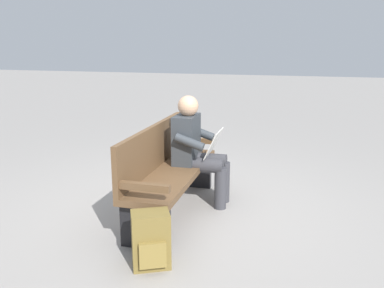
{
  "coord_description": "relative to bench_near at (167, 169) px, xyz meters",
  "views": [
    {
      "loc": [
        3.71,
        1.33,
        1.69
      ],
      "look_at": [
        -0.16,
        0.15,
        0.7
      ],
      "focal_mm": 37.78,
      "sensor_mm": 36.0,
      "label": 1
    }
  ],
  "objects": [
    {
      "name": "person_seated",
      "position": [
        -0.32,
        0.22,
        0.17
      ],
      "size": [
        0.58,
        0.58,
        1.18
      ],
      "rotation": [
        0.0,
        0.0,
        0.03
      ],
      "color": "#33383D",
      "rests_on": "ground"
    },
    {
      "name": "bench_near",
      "position": [
        0.0,
        0.0,
        0.0
      ],
      "size": [
        1.82,
        0.54,
        0.9
      ],
      "rotation": [
        0.0,
        0.0,
        0.03
      ],
      "color": "brown",
      "rests_on": "ground"
    },
    {
      "name": "backpack",
      "position": [
        1.06,
        0.26,
        -0.24
      ],
      "size": [
        0.33,
        0.35,
        0.45
      ],
      "rotation": [
        0.0,
        0.0,
        5.2
      ],
      "color": "brown",
      "rests_on": "ground"
    },
    {
      "name": "ground_plane",
      "position": [
        -0.0,
        0.07,
        -0.46
      ],
      "size": [
        40.0,
        40.0,
        0.0
      ],
      "primitive_type": "plane",
      "color": "gray"
    }
  ]
}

